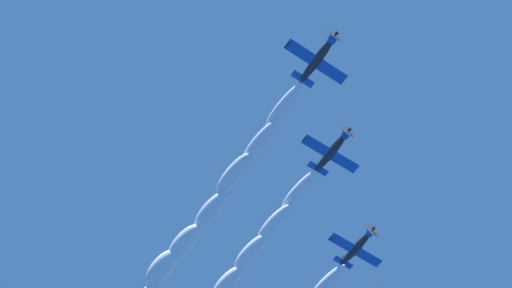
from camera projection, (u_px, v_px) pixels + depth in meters
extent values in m
ellipsoid|color=#232328|center=(317.00, 60.00, 72.60)|extent=(5.75, 4.69, 1.31)
cylinder|color=#194CB2|center=(332.00, 39.00, 71.48)|extent=(1.32, 1.38, 1.08)
cone|color=black|center=(336.00, 35.00, 71.24)|extent=(0.83, 0.81, 0.53)
cylinder|color=#3F3F47|center=(335.00, 36.00, 71.29)|extent=(1.39, 1.92, 2.29)
cube|color=#194CB2|center=(316.00, 62.00, 72.54)|extent=(5.91, 7.29, 0.50)
ellipsoid|color=#232328|center=(344.00, 79.00, 73.78)|extent=(0.84, 0.71, 0.28)
ellipsoid|color=#232328|center=(288.00, 44.00, 71.29)|extent=(0.84, 0.71, 0.28)
cube|color=#194CB2|center=(303.00, 79.00, 73.71)|extent=(2.42, 2.84, 0.24)
cube|color=#232328|center=(302.00, 78.00, 74.16)|extent=(0.94, 0.79, 1.12)
ellipsoid|color=#1E232D|center=(318.00, 57.00, 72.83)|extent=(1.57, 1.44, 0.71)
ellipsoid|color=#232328|center=(331.00, 152.00, 78.72)|extent=(5.76, 4.67, 1.28)
cylinder|color=#194CB2|center=(346.00, 134.00, 77.60)|extent=(1.33, 1.36, 1.06)
cone|color=black|center=(349.00, 131.00, 77.36)|extent=(0.84, 0.80, 0.51)
cylinder|color=#3F3F47|center=(348.00, 131.00, 77.41)|extent=(1.42, 1.87, 2.23)
cube|color=#194CB2|center=(331.00, 154.00, 78.66)|extent=(5.92, 7.30, 0.27)
ellipsoid|color=#232328|center=(356.00, 169.00, 79.81)|extent=(0.84, 0.71, 0.28)
ellipsoid|color=#232328|center=(304.00, 139.00, 77.51)|extent=(0.84, 0.71, 0.28)
cube|color=#194CB2|center=(318.00, 168.00, 79.84)|extent=(2.42, 2.84, 0.16)
cube|color=#232328|center=(317.00, 167.00, 80.29)|extent=(0.95, 0.76, 1.11)
ellipsoid|color=#1E232D|center=(332.00, 149.00, 78.96)|extent=(1.58, 1.42, 0.69)
ellipsoid|color=#232328|center=(356.00, 248.00, 84.19)|extent=(5.75, 4.69, 1.38)
cylinder|color=#194CB2|center=(370.00, 233.00, 83.09)|extent=(1.32, 1.39, 1.10)
cone|color=black|center=(373.00, 229.00, 82.86)|extent=(0.84, 0.82, 0.54)
cylinder|color=#3F3F47|center=(372.00, 230.00, 82.91)|extent=(1.39, 1.95, 2.31)
cube|color=#194CB2|center=(355.00, 250.00, 84.13)|extent=(5.91, 7.29, 0.57)
ellipsoid|color=#232328|center=(379.00, 262.00, 85.40)|extent=(0.84, 0.72, 0.29)
ellipsoid|color=#232328|center=(331.00, 238.00, 82.85)|extent=(0.84, 0.72, 0.29)
cube|color=#194CB2|center=(343.00, 262.00, 85.29)|extent=(2.42, 2.84, 0.28)
cube|color=#232328|center=(342.00, 260.00, 85.73)|extent=(0.94, 0.80, 1.12)
ellipsoid|color=#1E232D|center=(357.00, 245.00, 84.43)|extent=(1.57, 1.44, 0.73)
ellipsoid|color=white|center=(283.00, 106.00, 74.95)|extent=(6.90, 5.66, 2.04)
ellipsoid|color=white|center=(260.00, 142.00, 76.97)|extent=(7.07, 5.89, 2.30)
ellipsoid|color=white|center=(233.00, 174.00, 78.81)|extent=(7.24, 6.11, 2.57)
ellipsoid|color=white|center=(211.00, 211.00, 81.20)|extent=(7.42, 6.34, 2.83)
ellipsoid|color=white|center=(183.00, 243.00, 83.22)|extent=(7.59, 6.56, 3.09)
ellipsoid|color=white|center=(161.00, 268.00, 85.11)|extent=(7.77, 6.78, 3.36)
ellipsoid|color=white|center=(299.00, 190.00, 81.19)|extent=(6.90, 5.66, 2.04)
ellipsoid|color=white|center=(274.00, 223.00, 83.12)|extent=(7.07, 5.89, 2.30)
ellipsoid|color=white|center=(250.00, 252.00, 85.25)|extent=(7.24, 6.11, 2.57)
ellipsoid|color=white|center=(227.00, 283.00, 87.58)|extent=(7.42, 6.34, 2.83)
ellipsoid|color=white|center=(328.00, 281.00, 86.42)|extent=(6.90, 5.66, 2.04)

